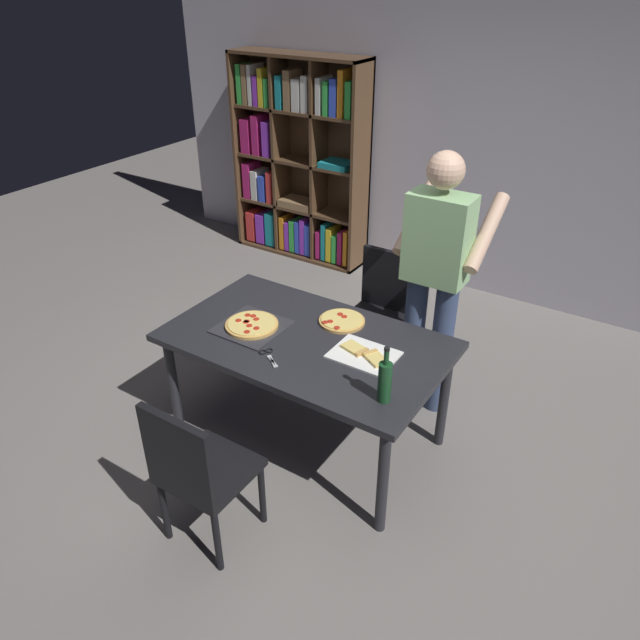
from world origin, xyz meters
TOP-DOWN VIEW (x-y plane):
  - ground_plane at (0.00, 0.00)m, footprint 12.00×12.00m
  - back_wall at (0.00, 2.60)m, footprint 6.40×0.10m
  - dining_table at (0.00, 0.00)m, footprint 1.64×0.96m
  - chair_near_camera at (-0.00, -0.97)m, footprint 0.42×0.42m
  - chair_far_side at (0.00, 0.97)m, footprint 0.42×0.42m
  - bookshelf at (-1.70, 2.37)m, footprint 1.40×0.35m
  - person_serving_pizza at (0.47, 0.75)m, footprint 0.55×0.54m
  - pepperoni_pizza_on_tray at (-0.34, -0.08)m, footprint 0.38×0.38m
  - pizza_slices_on_towel at (0.37, 0.03)m, footprint 0.36×0.28m
  - wine_bottle at (0.65, -0.27)m, footprint 0.07×0.07m
  - kitchen_scissors at (-0.08, -0.26)m, footprint 0.19×0.15m
  - second_pizza_plain at (0.08, 0.27)m, footprint 0.28×0.28m

SIDE VIEW (x-z plane):
  - ground_plane at x=0.00m, z-range 0.00..0.00m
  - chair_near_camera at x=0.00m, z-range 0.06..0.96m
  - chair_far_side at x=0.00m, z-range 0.06..0.96m
  - dining_table at x=0.00m, z-range 0.30..1.05m
  - kitchen_scissors at x=-0.08m, z-range 0.75..0.76m
  - pizza_slices_on_towel at x=0.37m, z-range 0.74..0.78m
  - second_pizza_plain at x=0.08m, z-range 0.75..0.78m
  - pepperoni_pizza_on_tray at x=-0.34m, z-range 0.75..0.78m
  - wine_bottle at x=0.65m, z-range 0.71..1.03m
  - bookshelf at x=-1.70m, z-range -0.04..1.91m
  - person_serving_pizza at x=0.47m, z-range 0.12..1.87m
  - back_wall at x=0.00m, z-range 0.00..2.80m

